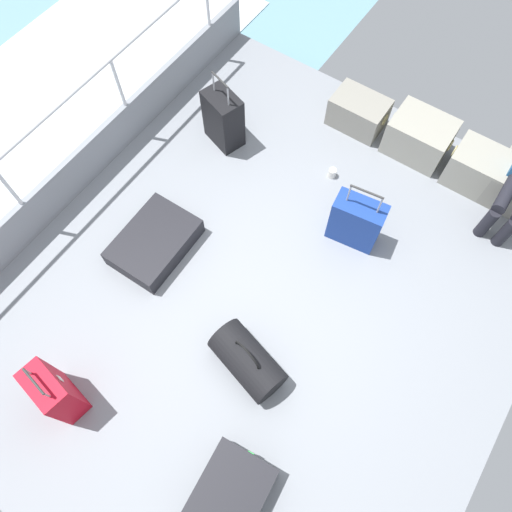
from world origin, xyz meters
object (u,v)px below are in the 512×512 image
object	(u,v)px
duffel_bag	(247,361)
paper_cup	(332,173)
cargo_crate_0	(358,112)
suitcase_2	(55,392)
suitcase_1	(155,242)
cargo_crate_1	(419,137)
suitcase_3	(228,498)
suitcase_0	(223,119)
cargo_crate_2	(478,169)
suitcase_4	(356,222)

from	to	relation	value
duffel_bag	paper_cup	world-z (taller)	duffel_bag
cargo_crate_0	suitcase_2	bearing A→B (deg)	-97.77
suitcase_1	suitcase_2	xyz separation A→B (m)	(0.29, -1.49, 0.19)
suitcase_2	duffel_bag	world-z (taller)	suitcase_2
cargo_crate_1	duffel_bag	distance (m)	2.86
suitcase_2	suitcase_3	bearing A→B (deg)	5.77
suitcase_2	paper_cup	xyz separation A→B (m)	(0.66, 3.14, -0.24)
cargo_crate_1	paper_cup	world-z (taller)	cargo_crate_1
cargo_crate_1	suitcase_0	distance (m)	1.99
cargo_crate_1	paper_cup	size ratio (longest dim) A/B	6.40
cargo_crate_0	cargo_crate_2	distance (m)	1.33
cargo_crate_1	paper_cup	xyz separation A→B (m)	(-0.54, -0.77, -0.16)
suitcase_2	cargo_crate_2	bearing A→B (deg)	64.36
cargo_crate_0	suitcase_0	xyz separation A→B (m)	(-1.05, -0.96, 0.13)
cargo_crate_0	suitcase_2	world-z (taller)	suitcase_2
paper_cup	cargo_crate_1	bearing A→B (deg)	55.05
cargo_crate_2	duffel_bag	xyz separation A→B (m)	(-0.80, -2.82, -0.03)
suitcase_0	paper_cup	bearing A→B (deg)	10.77
suitcase_2	suitcase_4	size ratio (longest dim) A/B	0.91
suitcase_3	suitcase_4	world-z (taller)	suitcase_4
suitcase_3	paper_cup	bearing A→B (deg)	105.98
suitcase_1	suitcase_4	bearing A→B (deg)	37.99
suitcase_1	suitcase_0	bearing A→B (deg)	98.99
cargo_crate_2	suitcase_3	xyz separation A→B (m)	(-0.34, -3.72, -0.09)
suitcase_1	duffel_bag	size ratio (longest dim) A/B	1.16
cargo_crate_0	suitcase_0	size ratio (longest dim) A/B	0.73
suitcase_4	paper_cup	size ratio (longest dim) A/B	7.71
duffel_bag	cargo_crate_1	bearing A→B (deg)	87.13
suitcase_2	cargo_crate_0	bearing A→B (deg)	82.23
suitcase_3	suitcase_1	bearing A→B (deg)	143.52
cargo_crate_1	paper_cup	bearing A→B (deg)	-124.95
suitcase_1	duffel_bag	distance (m)	1.43
suitcase_2	paper_cup	bearing A→B (deg)	78.04
duffel_bag	cargo_crate_2	bearing A→B (deg)	74.20
cargo_crate_1	suitcase_2	xyz separation A→B (m)	(-1.21, -3.91, 0.09)
cargo_crate_2	cargo_crate_0	bearing A→B (deg)	-179.99
cargo_crate_2	duffel_bag	size ratio (longest dim) A/B	0.84
cargo_crate_1	suitcase_4	world-z (taller)	suitcase_4
suitcase_4	paper_cup	world-z (taller)	suitcase_4
cargo_crate_1	suitcase_3	bearing A→B (deg)	-85.24
suitcase_2	duffel_bag	distance (m)	1.50
suitcase_1	suitcase_2	distance (m)	1.53
suitcase_1	paper_cup	size ratio (longest dim) A/B	8.08
cargo_crate_0	cargo_crate_1	size ratio (longest dim) A/B	0.94
suitcase_0	suitcase_3	size ratio (longest dim) A/B	1.15
suitcase_2	duffel_bag	size ratio (longest dim) A/B	1.02
cargo_crate_2	suitcase_1	xyz separation A→B (m)	(-2.15, -2.38, -0.10)
cargo_crate_2	duffel_bag	world-z (taller)	duffel_bag
duffel_bag	suitcase_2	bearing A→B (deg)	-135.16
suitcase_4	cargo_crate_0	bearing A→B (deg)	117.34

